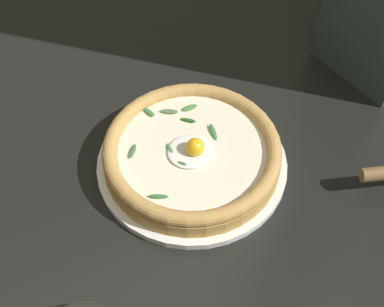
# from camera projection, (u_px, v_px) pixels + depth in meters

# --- Properties ---
(ground_plane) EXTENTS (2.40, 2.40, 0.03)m
(ground_plane) POSITION_uv_depth(u_px,v_px,m) (206.00, 175.00, 0.85)
(ground_plane) COLOR black
(ground_plane) RESTS_ON ground
(pizza_plate) EXTENTS (0.30, 0.30, 0.01)m
(pizza_plate) POSITION_uv_depth(u_px,v_px,m) (192.00, 164.00, 0.84)
(pizza_plate) COLOR white
(pizza_plate) RESTS_ON ground
(pizza) EXTENTS (0.28, 0.28, 0.06)m
(pizza) POSITION_uv_depth(u_px,v_px,m) (192.00, 152.00, 0.82)
(pizza) COLOR #C29345
(pizza) RESTS_ON pizza_plate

